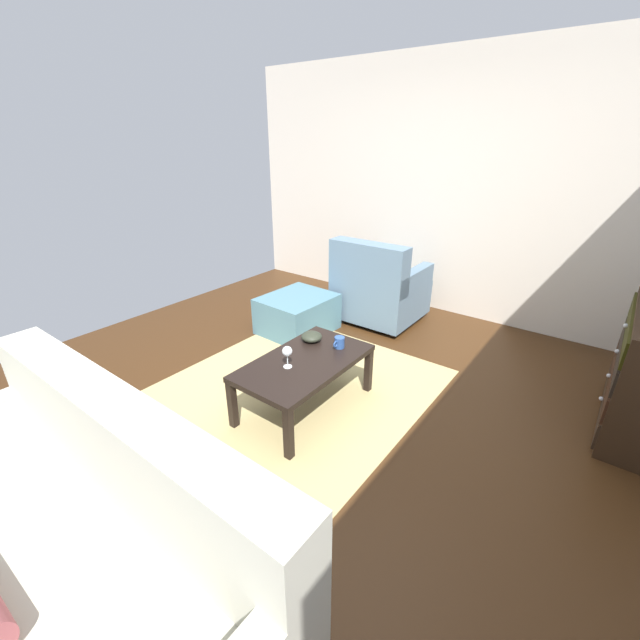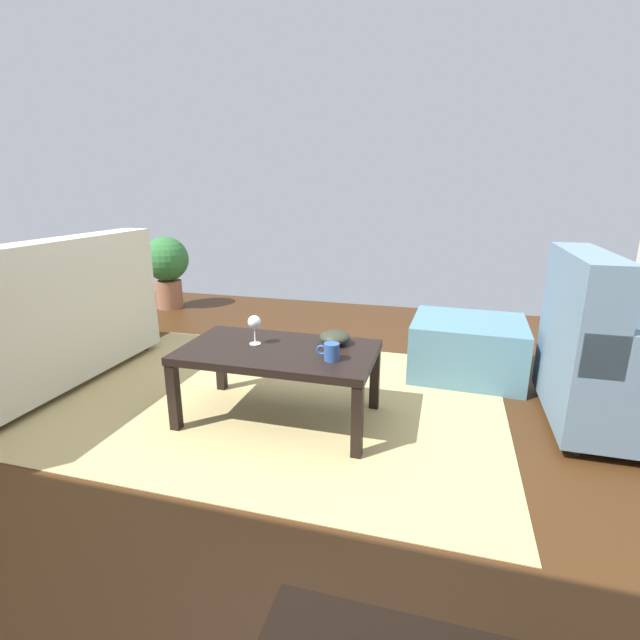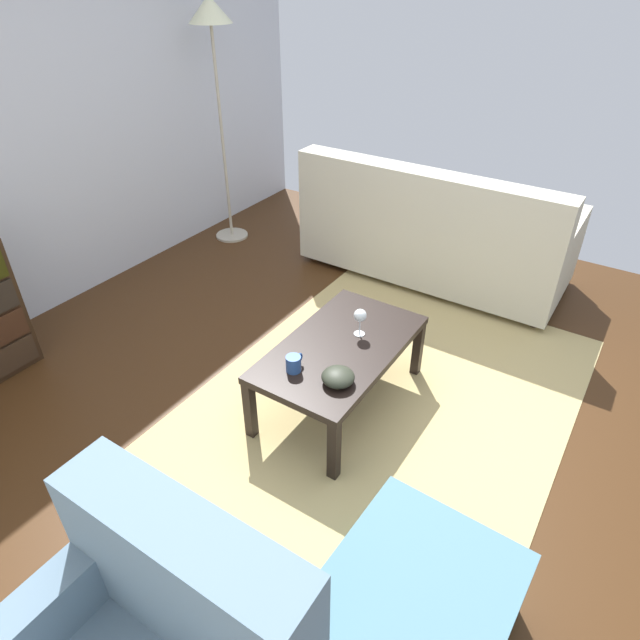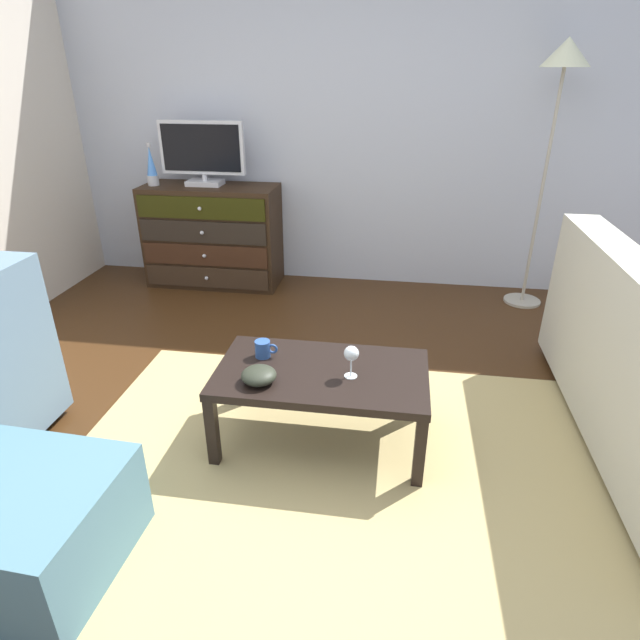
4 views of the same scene
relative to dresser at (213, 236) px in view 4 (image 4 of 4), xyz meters
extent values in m
cube|color=#3D2410|center=(1.14, -2.00, -0.44)|extent=(5.27, 5.10, 0.05)
cube|color=#AFB4C0|center=(1.14, 0.31, 0.91)|extent=(5.27, 0.12, 2.64)
cube|color=tan|center=(1.34, -2.20, -0.41)|extent=(2.60, 1.90, 0.01)
cube|color=black|center=(0.00, 0.01, 0.00)|extent=(1.10, 0.45, 0.83)
cube|color=#302116|center=(0.00, -0.23, -0.29)|extent=(1.04, 0.02, 0.17)
sphere|color=silver|center=(0.00, -0.24, -0.29)|extent=(0.03, 0.03, 0.03)
cube|color=#341D11|center=(0.00, -0.23, -0.10)|extent=(1.04, 0.02, 0.17)
sphere|color=silver|center=(0.00, -0.24, -0.10)|extent=(0.03, 0.03, 0.03)
cube|color=black|center=(0.00, -0.23, 0.10)|extent=(1.04, 0.02, 0.17)
sphere|color=silver|center=(0.00, -0.24, 0.10)|extent=(0.03, 0.03, 0.03)
cube|color=black|center=(0.00, -0.23, 0.29)|extent=(1.04, 0.02, 0.17)
sphere|color=silver|center=(0.00, -0.24, 0.29)|extent=(0.03, 0.03, 0.03)
cube|color=silver|center=(-0.04, 0.03, 0.43)|extent=(0.28, 0.18, 0.04)
cylinder|color=silver|center=(-0.04, 0.03, 0.48)|extent=(0.04, 0.04, 0.05)
cube|color=silver|center=(-0.04, 0.03, 0.71)|extent=(0.68, 0.05, 0.40)
cube|color=black|center=(-0.04, 0.00, 0.71)|extent=(0.63, 0.01, 0.35)
cylinder|color=#B7B7BC|center=(-0.45, -0.04, 0.45)|extent=(0.09, 0.09, 0.08)
cone|color=#4C8CE5|center=(-0.45, -0.04, 0.60)|extent=(0.08, 0.08, 0.22)
cylinder|color=#B7B7BC|center=(-0.45, -0.04, 0.73)|extent=(0.04, 0.04, 0.03)
cube|color=black|center=(0.75, -1.73, -0.24)|extent=(0.05, 0.05, 0.36)
cube|color=black|center=(1.69, -1.73, -0.24)|extent=(0.05, 0.05, 0.36)
cube|color=black|center=(0.75, -2.24, -0.24)|extent=(0.05, 0.05, 0.36)
cube|color=black|center=(1.69, -2.24, -0.24)|extent=(0.05, 0.05, 0.36)
cube|color=black|center=(1.22, -1.98, -0.04)|extent=(1.00, 0.57, 0.04)
cylinder|color=silver|center=(1.36, -2.02, -0.01)|extent=(0.06, 0.06, 0.00)
cylinder|color=silver|center=(1.36, -2.02, 0.03)|extent=(0.01, 0.01, 0.09)
sphere|color=silver|center=(1.36, -2.02, 0.11)|extent=(0.07, 0.07, 0.07)
cylinder|color=#2B4D8D|center=(0.92, -1.90, 0.03)|extent=(0.08, 0.08, 0.08)
torus|color=#2B4D8D|center=(0.97, -1.90, 0.03)|extent=(0.05, 0.01, 0.05)
ellipsoid|color=#292E22|center=(0.96, -2.13, 0.02)|extent=(0.16, 0.16, 0.07)
cylinder|color=#332319|center=(2.58, -0.91, -0.39)|extent=(0.05, 0.05, 0.05)
cube|color=beige|center=(2.60, -1.81, 0.25)|extent=(0.20, 1.96, 0.48)
cube|color=beige|center=(2.93, -0.89, 0.12)|extent=(0.81, 0.12, 0.20)
cylinder|color=#332319|center=(-0.22, -2.03, -0.39)|extent=(0.05, 0.05, 0.05)
cube|color=slate|center=(0.25, -2.87, -0.23)|extent=(0.72, 0.63, 0.37)
cylinder|color=#A59E8C|center=(2.55, -0.05, -0.40)|extent=(0.28, 0.28, 0.02)
cylinder|color=#A59E8C|center=(2.55, -0.05, 0.44)|extent=(0.02, 0.02, 1.67)
cone|color=beige|center=(2.55, -0.05, 1.37)|extent=(0.32, 0.32, 0.18)
camera|label=1|loc=(3.17, -0.37, 1.43)|focal=23.02mm
camera|label=2|loc=(0.41, 0.12, 0.79)|focal=25.95mm
camera|label=3|loc=(-0.76, -3.14, 1.70)|focal=30.44mm
camera|label=4|loc=(1.54, -4.08, 1.27)|focal=29.39mm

